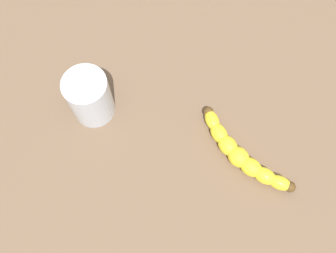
# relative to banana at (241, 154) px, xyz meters

# --- Properties ---
(wooden_tabletop) EXTENTS (1.20, 1.20, 0.03)m
(wooden_tabletop) POSITION_rel_banana_xyz_m (-0.13, -0.15, -0.03)
(wooden_tabletop) COLOR brown
(wooden_tabletop) RESTS_ON ground
(banana) EXTENTS (0.20, 0.08, 0.03)m
(banana) POSITION_rel_banana_xyz_m (0.00, 0.00, 0.00)
(banana) COLOR yellow
(banana) RESTS_ON wooden_tabletop
(smoothie_glass) EXTENTS (0.08, 0.08, 0.10)m
(smoothie_glass) POSITION_rel_banana_xyz_m (-0.27, -0.05, 0.03)
(smoothie_glass) COLOR silver
(smoothie_glass) RESTS_ON wooden_tabletop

